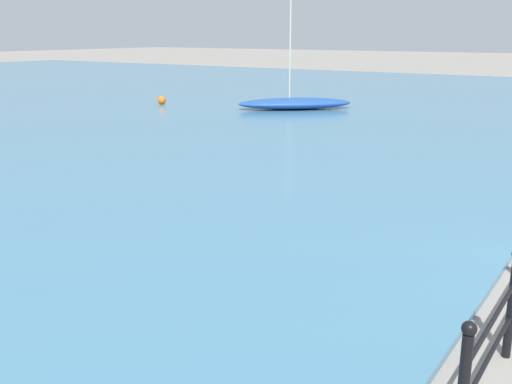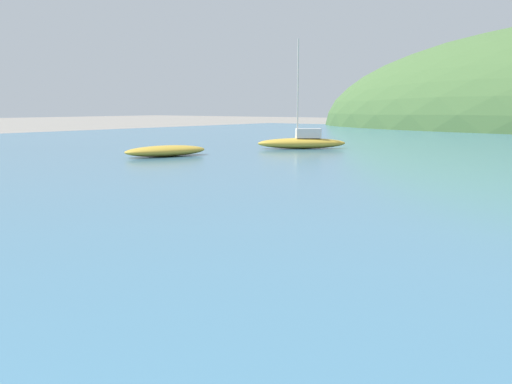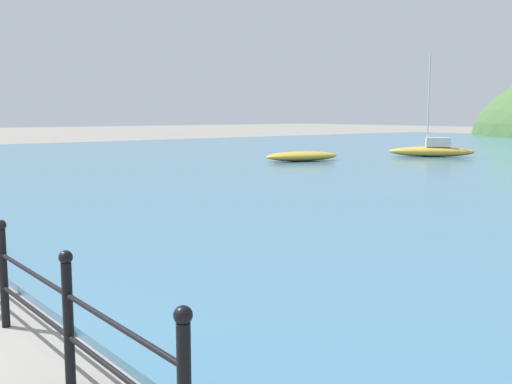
% 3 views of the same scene
% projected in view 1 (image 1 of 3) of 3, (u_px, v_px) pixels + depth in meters
% --- Properties ---
extents(boat_red_dinghy, '(4.43, 4.72, 5.90)m').
position_uv_depth(boat_red_dinghy, '(295.00, 103.00, 25.85)').
color(boat_red_dinghy, '#1E4793').
rests_on(boat_red_dinghy, water).
extents(mooring_buoy, '(0.38, 0.38, 0.38)m').
position_uv_depth(mooring_buoy, '(162.00, 100.00, 27.57)').
color(mooring_buoy, orange).
rests_on(mooring_buoy, water).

